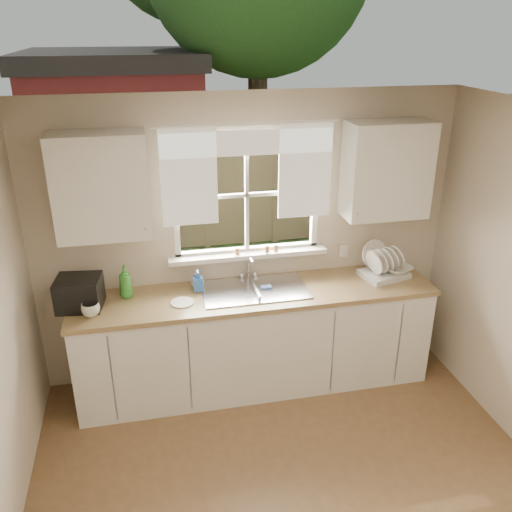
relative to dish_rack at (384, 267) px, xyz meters
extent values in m
cube|color=beige|center=(-1.17, 0.26, -0.42)|extent=(3.60, 0.02, 1.15)
cube|color=beige|center=(-1.17, 0.26, 1.33)|extent=(3.60, 0.02, 0.35)
cube|color=beige|center=(-2.37, 0.26, 0.65)|extent=(1.20, 0.02, 1.00)
cube|color=beige|center=(0.03, 0.26, 0.65)|extent=(1.20, 0.02, 1.00)
cube|color=silver|center=(-1.17, -1.74, 1.50)|extent=(3.60, 4.00, 0.02)
cube|color=white|center=(-1.17, 0.28, 0.15)|extent=(1.30, 0.06, 0.05)
cube|color=white|center=(-1.17, 0.28, 1.15)|extent=(1.30, 0.06, 0.05)
cube|color=white|center=(-1.77, 0.28, 0.65)|extent=(0.05, 0.06, 1.05)
cube|color=white|center=(-0.57, 0.28, 0.65)|extent=(0.05, 0.06, 1.05)
cube|color=white|center=(-1.17, 0.28, 0.65)|extent=(0.03, 0.04, 1.00)
cube|color=white|center=(-1.17, 0.28, 0.65)|extent=(1.20, 0.04, 0.03)
cube|color=white|center=(-1.17, 0.22, 0.13)|extent=(1.38, 0.14, 0.04)
cylinder|color=white|center=(-1.17, 0.20, 1.25)|extent=(1.50, 0.02, 0.02)
cube|color=silver|center=(-1.65, 0.21, 0.85)|extent=(0.45, 0.02, 0.80)
cube|color=silver|center=(-0.69, 0.21, 0.85)|extent=(0.45, 0.02, 0.80)
cube|color=silver|center=(-1.17, 0.21, 1.10)|extent=(1.40, 0.02, 0.20)
cube|color=silver|center=(-1.17, -0.06, -0.56)|extent=(3.00, 0.62, 0.87)
cube|color=olive|center=(-1.17, -0.06, -0.11)|extent=(3.04, 0.65, 0.04)
cube|color=silver|center=(-2.32, 0.09, 0.85)|extent=(0.70, 0.33, 0.80)
cube|color=silver|center=(-0.02, 0.09, 0.85)|extent=(0.70, 0.33, 0.80)
cube|color=beige|center=(-0.29, 0.25, 0.08)|extent=(0.08, 0.01, 0.12)
cylinder|color=brown|center=(-0.93, 0.20, 0.18)|extent=(0.04, 0.04, 0.06)
cylinder|color=brown|center=(-1.27, 0.20, 0.18)|extent=(0.04, 0.04, 0.06)
cylinder|color=brown|center=(-1.01, 0.20, 0.18)|extent=(0.04, 0.04, 0.06)
cube|color=#335421|center=(-1.17, 5.26, -1.02)|extent=(20.00, 10.00, 0.02)
cube|color=#917A50|center=(-1.17, 3.26, -0.10)|extent=(8.00, 0.10, 1.80)
cube|color=maroon|center=(-2.37, 6.76, 0.10)|extent=(3.00, 3.00, 2.20)
cube|color=black|center=(-2.37, 6.76, 1.35)|extent=(3.20, 3.20, 0.30)
cylinder|color=#423021|center=(0.23, 6.26, 0.60)|extent=(0.36, 0.36, 3.20)
cube|color=#B7B7BC|center=(-1.17, -0.03, -0.17)|extent=(0.84, 0.46, 0.18)
cube|color=#B7B7BC|center=(-1.17, -0.03, -0.08)|extent=(0.88, 0.50, 0.01)
cube|color=#B7B7BC|center=(-1.17, -0.03, -0.11)|extent=(0.02, 0.41, 0.14)
cylinder|color=silver|center=(-1.17, 0.22, 0.02)|extent=(0.03, 0.03, 0.22)
cylinder|color=silver|center=(-1.17, 0.14, 0.13)|extent=(0.02, 0.18, 0.02)
sphere|color=silver|center=(-1.23, 0.22, -0.06)|extent=(0.05, 0.05, 0.05)
sphere|color=silver|center=(-1.11, 0.22, -0.06)|extent=(0.05, 0.05, 0.05)
cube|color=silver|center=(0.00, -0.01, -0.06)|extent=(0.45, 0.38, 0.05)
cylinder|color=white|center=(-0.05, 0.11, 0.09)|extent=(0.27, 0.14, 0.25)
cylinder|color=white|center=(-0.11, -0.04, 0.08)|extent=(0.12, 0.23, 0.22)
cylinder|color=white|center=(-0.05, -0.02, 0.08)|extent=(0.12, 0.23, 0.22)
cylinder|color=white|center=(0.00, -0.01, 0.08)|extent=(0.12, 0.23, 0.22)
cylinder|color=white|center=(0.06, 0.01, 0.08)|extent=(0.12, 0.23, 0.22)
cylinder|color=white|center=(0.12, 0.02, 0.08)|extent=(0.12, 0.23, 0.22)
imported|color=silver|center=(0.11, -0.05, 0.00)|extent=(0.29, 0.29, 0.06)
imported|color=green|center=(-2.22, 0.08, 0.05)|extent=(0.12, 0.12, 0.28)
imported|color=#3164BA|center=(-1.63, 0.08, 0.00)|extent=(0.08, 0.09, 0.18)
imported|color=beige|center=(-1.63, 0.13, -0.01)|extent=(0.13, 0.13, 0.15)
cylinder|color=white|center=(-1.78, -0.13, -0.08)|extent=(0.19, 0.19, 0.01)
imported|color=beige|center=(-2.48, -0.19, -0.03)|extent=(0.15, 0.15, 0.11)
cube|color=black|center=(-2.57, -0.02, 0.04)|extent=(0.37, 0.33, 0.25)
camera|label=1|loc=(-2.01, -3.99, 1.99)|focal=38.00mm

